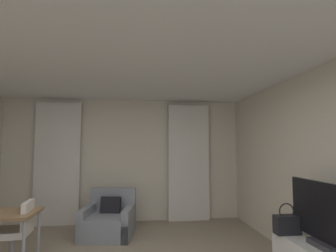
{
  "coord_description": "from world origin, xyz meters",
  "views": [
    {
      "loc": [
        0.2,
        -2.73,
        1.59
      ],
      "look_at": [
        0.7,
        1.23,
        1.9
      ],
      "focal_mm": 27.84,
      "sensor_mm": 36.0,
      "label": 1
    }
  ],
  "objects_px": {
    "handbag_primary": "(287,224)",
    "tv_flatscreen": "(325,217)",
    "armchair": "(109,221)",
    "desk_chair": "(15,241)"
  },
  "relations": [
    {
      "from": "tv_flatscreen",
      "to": "armchair",
      "type": "bearing_deg",
      "value": 136.3
    },
    {
      "from": "desk_chair",
      "to": "handbag_primary",
      "type": "height_order",
      "value": "handbag_primary"
    },
    {
      "from": "armchair",
      "to": "tv_flatscreen",
      "type": "distance_m",
      "value": 3.41
    },
    {
      "from": "handbag_primary",
      "to": "tv_flatscreen",
      "type": "bearing_deg",
      "value": -72.41
    },
    {
      "from": "armchair",
      "to": "desk_chair",
      "type": "distance_m",
      "value": 1.64
    },
    {
      "from": "tv_flatscreen",
      "to": "handbag_primary",
      "type": "height_order",
      "value": "tv_flatscreen"
    },
    {
      "from": "desk_chair",
      "to": "tv_flatscreen",
      "type": "height_order",
      "value": "tv_flatscreen"
    },
    {
      "from": "desk_chair",
      "to": "handbag_primary",
      "type": "relative_size",
      "value": 2.39
    },
    {
      "from": "tv_flatscreen",
      "to": "desk_chair",
      "type": "bearing_deg",
      "value": 162.9
    },
    {
      "from": "armchair",
      "to": "tv_flatscreen",
      "type": "bearing_deg",
      "value": -43.7
    }
  ]
}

